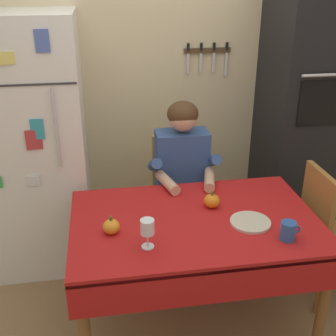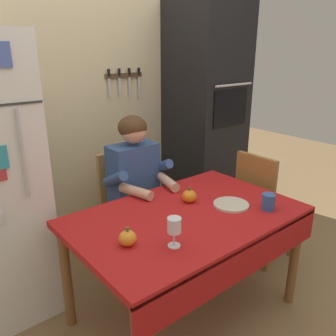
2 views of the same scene
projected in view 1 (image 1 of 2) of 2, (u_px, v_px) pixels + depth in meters
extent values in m
plane|color=#93754C|center=(195.00, 329.00, 2.65)|extent=(10.00, 10.00, 0.00)
cube|color=beige|center=(168.00, 73.00, 3.32)|extent=(3.70, 0.10, 2.60)
cube|color=#4C3823|center=(207.00, 50.00, 3.24)|extent=(0.36, 0.02, 0.04)
cube|color=silver|center=(188.00, 64.00, 3.25)|extent=(0.02, 0.01, 0.15)
cube|color=black|center=(188.00, 47.00, 3.19)|extent=(0.02, 0.01, 0.06)
cube|color=silver|center=(201.00, 63.00, 3.26)|extent=(0.02, 0.01, 0.14)
cube|color=black|center=(201.00, 47.00, 3.21)|extent=(0.02, 0.01, 0.06)
cube|color=silver|center=(213.00, 63.00, 3.28)|extent=(0.02, 0.01, 0.14)
cube|color=black|center=(214.00, 46.00, 3.22)|extent=(0.02, 0.01, 0.06)
cube|color=silver|center=(226.00, 64.00, 3.30)|extent=(0.02, 0.01, 0.18)
cube|color=black|center=(227.00, 46.00, 3.24)|extent=(0.02, 0.01, 0.06)
cube|color=white|center=(37.00, 147.00, 3.00)|extent=(0.68, 0.68, 1.80)
cylinder|color=silver|center=(56.00, 129.00, 2.60)|extent=(0.02, 0.02, 0.50)
cube|color=#333335|center=(18.00, 85.00, 2.47)|extent=(0.67, 0.01, 0.01)
cube|color=teal|center=(37.00, 129.00, 2.59)|extent=(0.08, 0.02, 0.13)
cube|color=#E5D666|center=(7.00, 58.00, 2.40)|extent=(0.09, 0.02, 0.07)
cube|color=silver|center=(33.00, 181.00, 2.73)|extent=(0.09, 0.01, 0.07)
cube|color=#B73338|center=(34.00, 140.00, 2.62)|extent=(0.10, 0.01, 0.12)
cube|color=#4C66B7|center=(42.00, 41.00, 2.39)|extent=(0.08, 0.01, 0.13)
cube|color=black|center=(305.00, 111.00, 3.26)|extent=(0.60, 0.60, 2.10)
cube|color=black|center=(328.00, 103.00, 2.92)|extent=(0.42, 0.01, 0.32)
cylinder|color=silver|center=(334.00, 75.00, 2.82)|extent=(0.45, 0.02, 0.02)
cylinder|color=brown|center=(85.00, 336.00, 2.15)|extent=(0.06, 0.06, 0.70)
cylinder|color=brown|center=(87.00, 247.00, 2.85)|extent=(0.06, 0.06, 0.70)
cylinder|color=brown|center=(323.00, 307.00, 2.33)|extent=(0.06, 0.06, 0.70)
cylinder|color=brown|center=(270.00, 230.00, 3.03)|extent=(0.06, 0.06, 0.70)
cube|color=red|center=(195.00, 222.00, 2.44)|extent=(1.40, 0.90, 0.04)
cube|color=red|center=(214.00, 287.00, 2.08)|extent=(1.40, 0.01, 0.20)
cube|color=tan|center=(180.00, 206.00, 3.18)|extent=(0.40, 0.40, 0.04)
cube|color=tan|center=(176.00, 164.00, 3.24)|extent=(0.36, 0.04, 0.48)
cylinder|color=tan|center=(161.00, 246.00, 3.10)|extent=(0.04, 0.04, 0.41)
cylinder|color=tan|center=(155.00, 221.00, 3.41)|extent=(0.04, 0.04, 0.41)
cylinder|color=tan|center=(207.00, 242.00, 3.15)|extent=(0.04, 0.04, 0.41)
cylinder|color=tan|center=(196.00, 218.00, 3.45)|extent=(0.04, 0.04, 0.41)
cube|color=#38384C|center=(175.00, 282.00, 2.99)|extent=(0.10, 0.22, 0.08)
cube|color=#38384C|center=(203.00, 279.00, 3.02)|extent=(0.10, 0.22, 0.08)
cylinder|color=#38384C|center=(174.00, 255.00, 2.97)|extent=(0.09, 0.09, 0.38)
cylinder|color=#38384C|center=(202.00, 252.00, 3.00)|extent=(0.09, 0.09, 0.38)
cube|color=#38384C|center=(172.00, 209.00, 3.00)|extent=(0.12, 0.40, 0.11)
cube|color=#38384C|center=(197.00, 207.00, 3.02)|extent=(0.12, 0.40, 0.11)
cube|color=#33518E|center=(182.00, 164.00, 3.00)|extent=(0.36, 0.20, 0.48)
cylinder|color=#33518E|center=(155.00, 165.00, 2.89)|extent=(0.07, 0.26, 0.18)
cylinder|color=#33518E|center=(212.00, 161.00, 2.95)|extent=(0.07, 0.26, 0.18)
cylinder|color=#D8A884|center=(167.00, 182.00, 2.77)|extent=(0.13, 0.27, 0.07)
cylinder|color=#D8A884|center=(209.00, 179.00, 2.81)|extent=(0.13, 0.27, 0.07)
sphere|color=#D8A884|center=(183.00, 117.00, 2.83)|extent=(0.19, 0.19, 0.19)
ellipsoid|color=#472D19|center=(183.00, 114.00, 2.84)|extent=(0.21, 0.21, 0.17)
cube|color=#9E6B33|center=(317.00, 207.00, 2.65)|extent=(0.04, 0.36, 0.48)
cylinder|color=#9E6B33|center=(320.00, 287.00, 2.70)|extent=(0.04, 0.04, 0.41)
cylinder|color=#9E6B33|center=(297.00, 255.00, 3.00)|extent=(0.04, 0.04, 0.41)
cylinder|color=#2D569E|center=(288.00, 231.00, 2.22)|extent=(0.08, 0.08, 0.10)
torus|color=#2D569E|center=(296.00, 229.00, 2.22)|extent=(0.05, 0.01, 0.05)
cylinder|color=white|center=(148.00, 246.00, 2.18)|extent=(0.07, 0.07, 0.01)
cylinder|color=white|center=(148.00, 240.00, 2.16)|extent=(0.01, 0.01, 0.08)
cylinder|color=white|center=(147.00, 227.00, 2.13)|extent=(0.07, 0.07, 0.08)
ellipsoid|color=orange|center=(212.00, 201.00, 2.53)|extent=(0.10, 0.10, 0.08)
cylinder|color=#4C6023|center=(212.00, 193.00, 2.51)|extent=(0.02, 0.02, 0.02)
ellipsoid|color=orange|center=(111.00, 227.00, 2.28)|extent=(0.09, 0.09, 0.08)
cylinder|color=#4C6023|center=(111.00, 218.00, 2.26)|extent=(0.02, 0.02, 0.02)
cylinder|color=beige|center=(250.00, 222.00, 2.38)|extent=(0.23, 0.23, 0.02)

